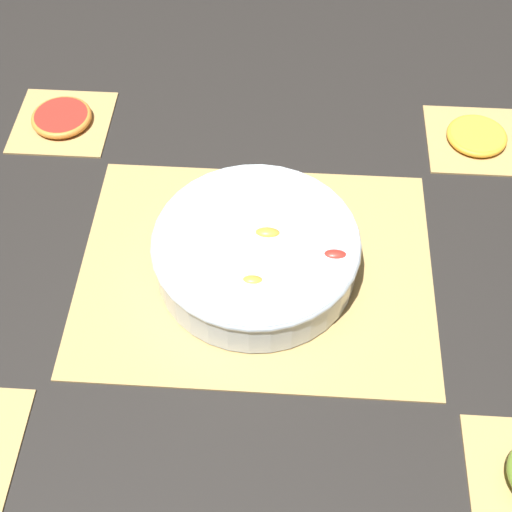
% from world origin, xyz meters
% --- Properties ---
extents(ground_plane, '(6.00, 6.00, 0.00)m').
position_xyz_m(ground_plane, '(0.00, 0.00, 0.00)').
color(ground_plane, black).
extents(bamboo_mat_center, '(0.49, 0.38, 0.01)m').
position_xyz_m(bamboo_mat_center, '(-0.00, 0.00, 0.00)').
color(bamboo_mat_center, tan).
rests_on(bamboo_mat_center, ground_plane).
extents(coaster_mat_near_left, '(0.16, 0.16, 0.01)m').
position_xyz_m(coaster_mat_near_left, '(-0.34, -0.28, 0.00)').
color(coaster_mat_near_left, tan).
rests_on(coaster_mat_near_left, ground_plane).
extents(coaster_mat_near_right, '(0.16, 0.16, 0.01)m').
position_xyz_m(coaster_mat_near_right, '(0.34, -0.28, 0.00)').
color(coaster_mat_near_right, tan).
rests_on(coaster_mat_near_right, ground_plane).
extents(fruit_salad_bowl, '(0.28, 0.28, 0.07)m').
position_xyz_m(fruit_salad_bowl, '(0.00, 0.00, 0.04)').
color(fruit_salad_bowl, silver).
rests_on(fruit_salad_bowl, bamboo_mat_center).
extents(orange_slice_whole, '(0.10, 0.10, 0.01)m').
position_xyz_m(orange_slice_whole, '(-0.34, -0.28, 0.01)').
color(orange_slice_whole, '#F9A338').
rests_on(orange_slice_whole, coaster_mat_near_left).
extents(grapefruit_slice, '(0.10, 0.10, 0.01)m').
position_xyz_m(grapefruit_slice, '(0.34, -0.28, 0.01)').
color(grapefruit_slice, red).
rests_on(grapefruit_slice, coaster_mat_near_right).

